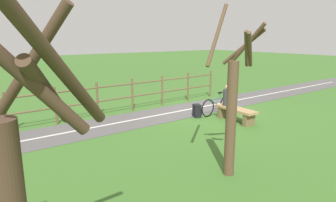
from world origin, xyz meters
TOP-DOWN VIEW (x-y plane):
  - ground_plane at (0.00, 0.00)m, footprint 80.00×80.00m
  - paved_path at (0.80, 4.00)m, footprint 2.35×36.02m
  - path_centre_line at (0.80, 4.00)m, footprint 0.50×32.00m
  - bench at (-1.37, -0.01)m, footprint 1.65×0.58m
  - person_seated at (-0.92, -0.04)m, footprint 0.33×0.33m
  - bicycle at (-0.33, -0.15)m, footprint 0.20×1.70m
  - backpack at (-0.17, 0.72)m, footprint 0.37×0.35m
  - fence_roadside at (1.98, 3.64)m, footprint 0.72×12.03m
  - tree_mid_field at (-4.00, 3.16)m, footprint 1.03×1.11m

SIDE VIEW (x-z plane):
  - ground_plane at x=0.00m, z-range 0.00..0.00m
  - paved_path at x=0.80m, z-range 0.00..0.02m
  - path_centre_line at x=0.80m, z-range 0.02..0.02m
  - backpack at x=-0.17m, z-range 0.00..0.47m
  - bench at x=-1.37m, z-range 0.09..0.56m
  - bicycle at x=-0.33m, z-range -0.07..0.77m
  - fence_roadside at x=1.98m, z-range 0.10..1.38m
  - person_seated at x=-0.92m, z-range 0.43..1.18m
  - tree_mid_field at x=-4.00m, z-range -0.24..3.31m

